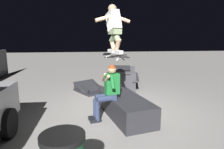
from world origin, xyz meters
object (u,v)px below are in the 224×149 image
at_px(ledge_box_main, 124,106).
at_px(picnic_table_back, 121,75).
at_px(kicker_ramp, 91,90).
at_px(person_sitting_on_ledge, 108,89).
at_px(skater_airborne, 114,27).
at_px(skateboard, 115,56).

bearing_deg(ledge_box_main, picnic_table_back, -7.41).
height_order(ledge_box_main, kicker_ramp, ledge_box_main).
bearing_deg(kicker_ramp, picnic_table_back, -66.51).
distance_m(person_sitting_on_ledge, kicker_ramp, 2.61).
distance_m(skater_airborne, kicker_ramp, 3.28).
height_order(ledge_box_main, picnic_table_back, picnic_table_back).
bearing_deg(person_sitting_on_ledge, skateboard, -77.54).
bearing_deg(skateboard, picnic_table_back, -12.03).
height_order(skater_airborne, picnic_table_back, skater_airborne).
bearing_deg(ledge_box_main, skater_airborne, 103.54).
xyz_separation_m(ledge_box_main, skateboard, (-0.12, 0.26, 1.29)).
height_order(ledge_box_main, skater_airborne, skater_airborne).
height_order(kicker_ramp, picnic_table_back, picnic_table_back).
xyz_separation_m(person_sitting_on_ledge, picnic_table_back, (3.02, -0.81, -0.26)).
bearing_deg(picnic_table_back, ledge_box_main, 172.59).
xyz_separation_m(ledge_box_main, picnic_table_back, (2.86, -0.37, 0.24)).
xyz_separation_m(ledge_box_main, person_sitting_on_ledge, (-0.16, 0.44, 0.50)).
xyz_separation_m(skater_airborne, picnic_table_back, (2.93, -0.65, -1.73)).
bearing_deg(ledge_box_main, kicker_ramp, 20.15).
distance_m(skateboard, picnic_table_back, 3.22).
bearing_deg(kicker_ramp, skateboard, -166.44).
relative_size(person_sitting_on_ledge, kicker_ramp, 0.99).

